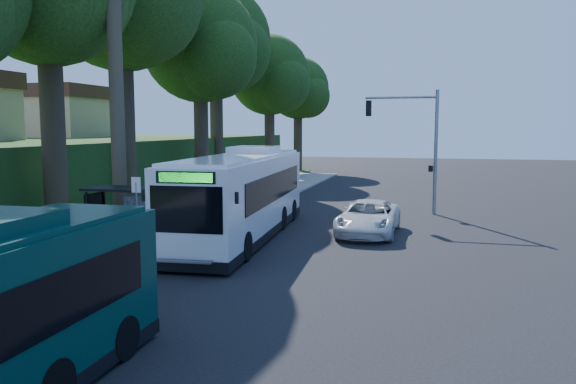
# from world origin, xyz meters

# --- Properties ---
(ground) EXTENTS (140.00, 140.00, 0.00)m
(ground) POSITION_xyz_m (0.00, 0.00, 0.00)
(ground) COLOR black
(ground) RESTS_ON ground
(sidewalk) EXTENTS (4.50, 70.00, 0.12)m
(sidewalk) POSITION_xyz_m (-7.30, 0.00, 0.06)
(sidewalk) COLOR gray
(sidewalk) RESTS_ON ground
(red_curb) EXTENTS (0.25, 30.00, 0.13)m
(red_curb) POSITION_xyz_m (-5.00, -4.00, 0.07)
(red_curb) COLOR maroon
(red_curb) RESTS_ON ground
(grass_verge) EXTENTS (8.00, 70.00, 0.06)m
(grass_verge) POSITION_xyz_m (-13.00, 5.00, 0.03)
(grass_verge) COLOR #234719
(grass_verge) RESTS_ON ground
(bus_shelter) EXTENTS (3.20, 1.51, 2.55)m
(bus_shelter) POSITION_xyz_m (-7.26, -2.86, 1.81)
(bus_shelter) COLOR black
(bus_shelter) RESTS_ON ground
(stop_sign_pole) EXTENTS (0.35, 0.06, 3.17)m
(stop_sign_pole) POSITION_xyz_m (-5.40, -5.00, 2.08)
(stop_sign_pole) COLOR gray
(stop_sign_pole) RESTS_ON ground
(traffic_signal_pole) EXTENTS (4.10, 0.30, 7.00)m
(traffic_signal_pole) POSITION_xyz_m (3.78, 10.00, 4.42)
(traffic_signal_pole) COLOR gray
(traffic_signal_pole) RESTS_ON ground
(hillside_backdrop) EXTENTS (24.00, 60.00, 8.80)m
(hillside_backdrop) POSITION_xyz_m (-26.30, 15.10, 2.44)
(hillside_backdrop) COLOR #234719
(hillside_backdrop) RESTS_ON ground
(tree_2) EXTENTS (8.82, 8.40, 15.12)m
(tree_2) POSITION_xyz_m (-11.89, 15.98, 10.48)
(tree_2) COLOR #382B1E
(tree_2) RESTS_ON ground
(tree_3) EXTENTS (10.08, 9.60, 17.28)m
(tree_3) POSITION_xyz_m (-13.88, 23.98, 11.98)
(tree_3) COLOR #382B1E
(tree_3) RESTS_ON ground
(tree_4) EXTENTS (8.40, 8.00, 14.14)m
(tree_4) POSITION_xyz_m (-11.40, 31.98, 9.73)
(tree_4) COLOR #382B1E
(tree_4) RESTS_ON ground
(tree_5) EXTENTS (7.35, 7.00, 12.86)m
(tree_5) POSITION_xyz_m (-10.41, 39.99, 8.96)
(tree_5) COLOR #382B1E
(tree_5) RESTS_ON ground
(white_bus) EXTENTS (3.72, 13.62, 4.01)m
(white_bus) POSITION_xyz_m (-3.49, 0.87, 1.96)
(white_bus) COLOR white
(white_bus) RESTS_ON ground
(pickup) EXTENTS (2.66, 5.59, 1.54)m
(pickup) POSITION_xyz_m (1.88, 3.04, 0.77)
(pickup) COLOR silver
(pickup) RESTS_ON ground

